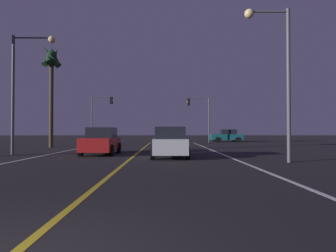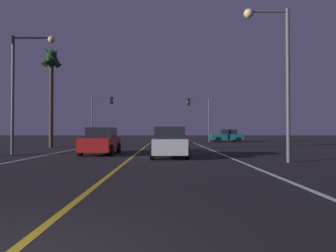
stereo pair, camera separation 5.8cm
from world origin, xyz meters
name	(u,v)px [view 2 (the right image)]	position (x,y,z in m)	size (l,w,h in m)	color
lane_edge_right	(227,156)	(5.47, 13.99, 0.00)	(0.16, 39.98, 0.01)	silver
lane_edge_left	(38,156)	(-5.47, 13.99, 0.00)	(0.16, 39.98, 0.01)	silver
lane_center_divider	(133,156)	(0.00, 13.99, 0.00)	(0.16, 39.98, 0.01)	gold
car_oncoming	(101,141)	(-2.19, 15.55, 0.82)	(2.02, 4.30, 1.70)	black
car_crossing_side	(227,136)	(10.36, 36.89, 0.82)	(4.30, 2.02, 1.70)	black
car_lead_same_lane	(169,143)	(2.10, 13.39, 0.82)	(2.02, 4.30, 1.70)	black
traffic_light_near_right	(199,110)	(6.23, 34.48, 4.23)	(2.92, 0.36, 5.74)	#4C4C51
traffic_light_near_left	(102,109)	(-6.29, 34.48, 4.34)	(2.83, 0.36, 5.91)	#4C4C51
street_lamp_right_near	(277,63)	(7.12, 10.64, 4.67)	(2.15, 0.44, 7.26)	#4C4C51
street_lamp_left_mid	(24,77)	(-6.97, 15.25, 4.81)	(2.69, 0.44, 7.45)	#4C4C51
palm_tree_left_mid	(51,66)	(-8.49, 23.52, 7.38)	(1.99, 2.06, 9.35)	#473826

